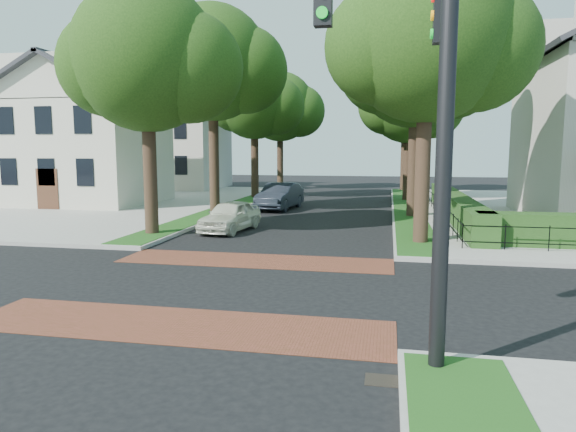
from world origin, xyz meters
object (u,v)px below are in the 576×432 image
object	(u,v)px
parked_car_middle	(280,196)
parked_car_rear	(278,196)
parked_car_front	(230,216)
traffic_signal	(431,81)

from	to	relation	value
parked_car_middle	parked_car_rear	xyz separation A→B (m)	(-0.49, 1.62, -0.14)
parked_car_front	parked_car_rear	world-z (taller)	parked_car_front
parked_car_front	parked_car_middle	world-z (taller)	parked_car_middle
traffic_signal	parked_car_rear	size ratio (longest dim) A/B	1.73
parked_car_rear	parked_car_middle	bearing A→B (deg)	-77.76
traffic_signal	parked_car_middle	size ratio (longest dim) A/B	1.63
traffic_signal	parked_car_front	size ratio (longest dim) A/B	1.97
traffic_signal	parked_car_middle	xyz separation A→B (m)	(-7.19, 22.30, -3.90)
parked_car_middle	parked_car_front	bearing A→B (deg)	-86.33
parked_car_front	parked_car_middle	xyz separation A→B (m)	(0.40, 8.84, 0.12)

